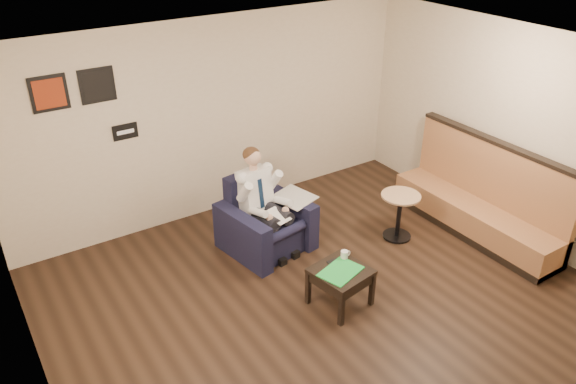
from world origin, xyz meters
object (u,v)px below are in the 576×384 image
green_folder (341,271)px  cafe_table (399,216)px  armchair (266,216)px  smartphone (333,261)px  seated_man (272,208)px  banquette (479,191)px  side_table (340,287)px  coffee_mug (344,255)px

green_folder → cafe_table: (1.55, 0.71, -0.15)m
cafe_table → armchair: bearing=155.1°
smartphone → cafe_table: bearing=19.3°
seated_man → banquette: 2.81m
banquette → side_table: bearing=-175.0°
side_table → smartphone: smartphone is taller
green_folder → smartphone: green_folder is taller
coffee_mug → banquette: bearing=1.6°
side_table → smartphone: bearing=82.2°
side_table → banquette: (2.49, 0.22, 0.41)m
coffee_mug → smartphone: size_ratio=0.68×
side_table → smartphone: size_ratio=3.93×
side_table → banquette: 2.54m
side_table → green_folder: size_ratio=1.22×
smartphone → cafe_table: (1.50, 0.51, -0.15)m
coffee_mug → smartphone: coffee_mug is taller
green_folder → smartphone: bearing=75.6°
armchair → banquette: (2.60, -1.23, 0.17)m
banquette → cafe_table: banquette is taller
seated_man → green_folder: size_ratio=2.77×
armchair → cafe_table: bearing=-34.6°
armchair → side_table: size_ratio=1.71×
green_folder → side_table: bearing=43.3°
side_table → coffee_mug: coffee_mug is taller
seated_man → coffee_mug: size_ratio=13.13×
armchair → side_table: armchair is taller
coffee_mug → cafe_table: (1.36, 0.53, -0.20)m
green_folder → seated_man: bearing=92.6°
armchair → coffee_mug: armchair is taller
armchair → smartphone: 1.28m
armchair → cafe_table: (1.63, -0.76, -0.15)m
armchair → green_folder: bearing=-96.5°
green_folder → smartphone: (0.05, 0.20, -0.00)m
green_folder → coffee_mug: (0.19, 0.18, 0.04)m
smartphone → cafe_table: size_ratio=0.22×
side_table → banquette: banquette is taller
seated_man → armchair: bearing=90.0°
seated_man → green_folder: bearing=-97.1°
green_folder → coffee_mug: bearing=43.3°
smartphone → banquette: banquette is taller
seated_man → coffee_mug: seated_man is taller
side_table → green_folder: (-0.03, -0.03, 0.24)m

